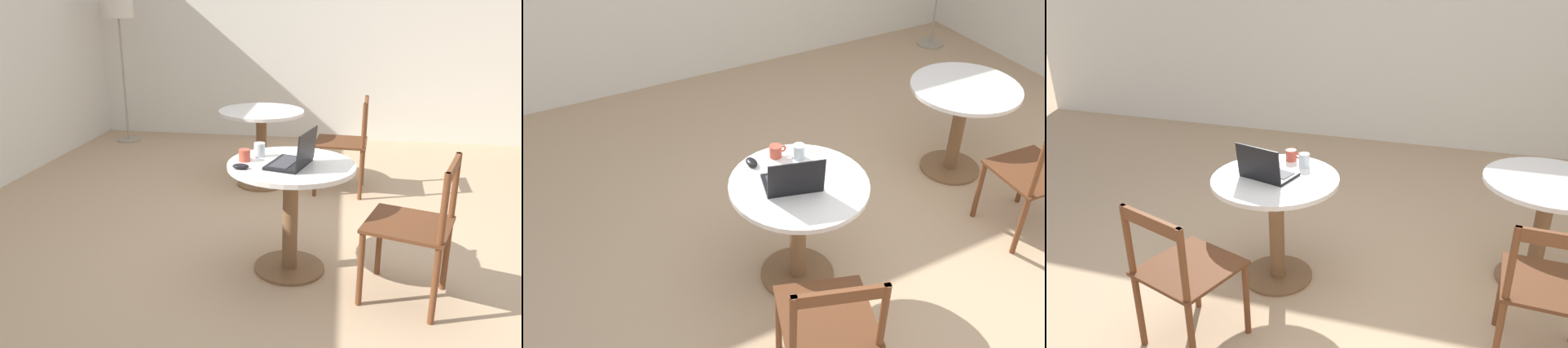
{
  "view_description": "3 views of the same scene",
  "coord_description": "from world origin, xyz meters",
  "views": [
    {
      "loc": [
        -3.33,
        0.02,
        1.66
      ],
      "look_at": [
        -0.3,
        0.5,
        0.64
      ],
      "focal_mm": 35.0,
      "sensor_mm": 36.0,
      "label": 1
    },
    {
      "loc": [
        -1.62,
        -1.95,
        2.7
      ],
      "look_at": [
        -0.31,
        0.53,
        0.64
      ],
      "focal_mm": 40.0,
      "sensor_mm": 36.0,
      "label": 2
    },
    {
      "loc": [
        0.69,
        -2.39,
        2.0
      ],
      "look_at": [
        -0.18,
        0.46,
        0.71
      ],
      "focal_mm": 35.0,
      "sensor_mm": 36.0,
      "label": 3
    }
  ],
  "objects": [
    {
      "name": "cafe_table_mid",
      "position": [
        1.29,
        0.75,
        0.54
      ],
      "size": [
        0.8,
        0.8,
        0.73
      ],
      "color": "brown",
      "rests_on": "ground_plane"
    },
    {
      "name": "chair_near_front",
      "position": [
        -0.59,
        -0.44,
        0.46
      ],
      "size": [
        0.58,
        0.58,
        0.87
      ],
      "color": "brown",
      "rests_on": "ground_plane"
    },
    {
      "name": "mouse",
      "position": [
        -0.5,
        0.59,
        0.75
      ],
      "size": [
        0.06,
        0.1,
        0.03
      ],
      "color": "black",
      "rests_on": "cafe_table_near"
    },
    {
      "name": "wall_back",
      "position": [
        0.0,
        3.23,
        1.35
      ],
      "size": [
        9.4,
        0.06,
        2.7
      ],
      "color": "silver",
      "rests_on": "ground_plane"
    },
    {
      "name": "mug",
      "position": [
        -0.33,
        0.6,
        0.77
      ],
      "size": [
        0.11,
        0.07,
        0.08
      ],
      "color": "#C64C38",
      "rests_on": "cafe_table_near"
    },
    {
      "name": "cafe_table_near",
      "position": [
        -0.34,
        0.3,
        0.54
      ],
      "size": [
        0.8,
        0.8,
        0.73
      ],
      "color": "brown",
      "rests_on": "ground_plane"
    },
    {
      "name": "ground_plane",
      "position": [
        0.0,
        0.0,
        0.0
      ],
      "size": [
        16.0,
        16.0,
        0.0
      ],
      "primitive_type": "plane",
      "color": "tan"
    },
    {
      "name": "drinking_glass",
      "position": [
        -0.22,
        0.52,
        0.78
      ],
      "size": [
        0.07,
        0.07,
        0.09
      ],
      "color": "silver",
      "rests_on": "cafe_table_near"
    },
    {
      "name": "chair_mid_front",
      "position": [
        1.23,
        -0.04,
        0.46
      ],
      "size": [
        0.49,
        0.49,
        0.87
      ],
      "color": "brown",
      "rests_on": "ground_plane"
    },
    {
      "name": "laptop",
      "position": [
        -0.39,
        0.28,
        0.78
      ],
      "size": [
        0.37,
        0.31,
        0.23
      ],
      "color": "black",
      "rests_on": "cafe_table_near"
    }
  ]
}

